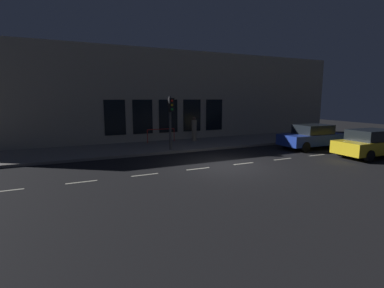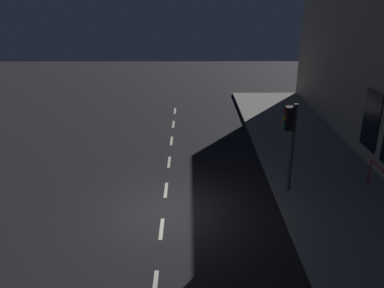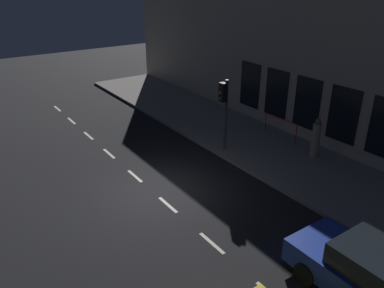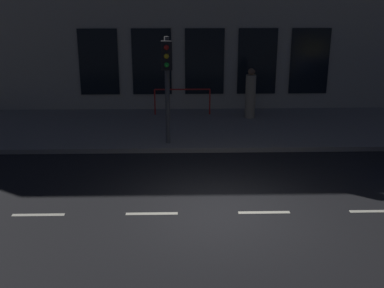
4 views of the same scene
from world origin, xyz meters
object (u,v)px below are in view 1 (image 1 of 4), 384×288
Objects in this scene: pedestrian_0 at (194,130)px; parked_car_0 at (311,137)px; parked_car_1 at (372,143)px; traffic_light at (171,114)px.

parked_car_0 is at bearing 36.31° from pedestrian_0.
pedestrian_0 is (5.39, 6.12, 0.20)m from parked_car_0.
pedestrian_0 is at bearing -140.52° from parked_car_1.
parked_car_0 is 8.16m from pedestrian_0.
traffic_light is 4.33m from pedestrian_0.
parked_car_0 is 0.93× the size of parked_car_1.
parked_car_0 is 2.38× the size of pedestrian_0.
pedestrian_0 reaches higher than parked_car_1.
traffic_light is 0.71× the size of parked_car_1.
pedestrian_0 is (2.87, -2.92, -1.41)m from traffic_light.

